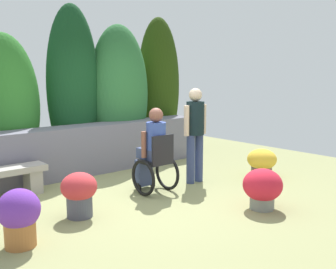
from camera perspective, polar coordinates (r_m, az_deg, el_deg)
ground_plane at (r=5.93m, az=-4.17°, el=-9.22°), size 10.03×10.03×0.00m
stone_retaining_wall at (r=7.33m, az=-12.85°, el=-2.26°), size 5.30×0.55×0.90m
hedge_backdrop at (r=7.88m, az=-13.89°, el=5.66°), size 6.08×1.16×3.16m
person_in_wheelchair at (r=6.04m, az=-2.07°, el=-2.76°), size 0.53×0.66×1.33m
person_standing_companion at (r=6.57m, az=3.99°, el=0.82°), size 0.49×0.30×1.60m
flower_pot_purple_near at (r=5.52m, az=13.66°, el=-7.57°), size 0.54×0.54×0.56m
flower_pot_terracotta_by_wall at (r=5.19m, az=-12.88°, el=-8.20°), size 0.47×0.47×0.59m
flower_pot_red_accent at (r=4.51m, az=-20.95°, el=-11.01°), size 0.45×0.45×0.64m
flower_pot_small_foreground at (r=7.16m, az=13.56°, el=-3.94°), size 0.52×0.52×0.52m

